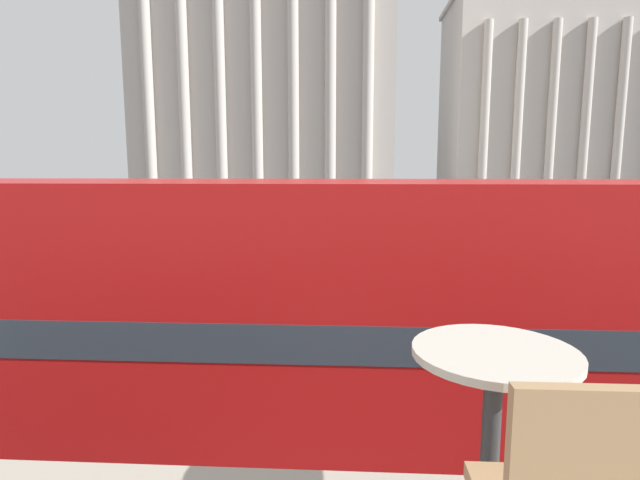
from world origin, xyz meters
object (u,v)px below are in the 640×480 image
(plaza_building_left, at_px, (268,85))
(pedestrian_red, at_px, (194,232))
(pedestrian_blue, at_px, (373,266))
(car_maroon, at_px, (533,242))
(cafe_dining_table, at_px, (493,400))
(pedestrian_olive, at_px, (402,226))
(car_silver, at_px, (439,236))
(plaza_building_right, at_px, (561,106))
(double_decker_bus, at_px, (297,326))
(traffic_light_near, at_px, (147,259))
(traffic_light_mid, at_px, (578,232))

(plaza_building_left, distance_m, pedestrian_red, 23.33)
(pedestrian_red, bearing_deg, pedestrian_blue, 92.45)
(car_maroon, bearing_deg, pedestrian_blue, 125.59)
(cafe_dining_table, bearing_deg, plaza_building_left, 100.09)
(pedestrian_olive, height_order, pedestrian_red, pedestrian_red)
(cafe_dining_table, xyz_separation_m, car_silver, (4.59, 26.48, -2.97))
(cafe_dining_table, bearing_deg, pedestrian_olive, 84.55)
(cafe_dining_table, relative_size, plaza_building_right, 0.03)
(double_decker_bus, relative_size, plaza_building_left, 0.46)
(cafe_dining_table, height_order, plaza_building_right, plaza_building_right)
(car_maroon, bearing_deg, double_decker_bus, 145.26)
(double_decker_bus, height_order, cafe_dining_table, double_decker_bus)
(traffic_light_near, bearing_deg, car_silver, 58.40)
(plaza_building_right, relative_size, car_maroon, 6.15)
(cafe_dining_table, xyz_separation_m, traffic_light_near, (-5.50, 10.07, -1.38))
(traffic_light_mid, relative_size, pedestrian_blue, 2.24)
(plaza_building_left, bearing_deg, traffic_light_mid, -63.08)
(car_silver, distance_m, pedestrian_blue, 10.91)
(plaza_building_left, bearing_deg, cafe_dining_table, -79.91)
(pedestrian_blue, bearing_deg, traffic_light_mid, 155.14)
(cafe_dining_table, xyz_separation_m, pedestrian_olive, (2.78, 29.19, -2.71))
(plaza_building_right, distance_m, pedestrian_olive, 36.85)
(double_decker_bus, height_order, car_maroon, double_decker_bus)
(pedestrian_blue, xyz_separation_m, pedestrian_red, (-9.48, 8.77, 0.09))
(car_maroon, bearing_deg, car_silver, 59.36)
(traffic_light_near, relative_size, pedestrian_blue, 2.15)
(plaza_building_left, xyz_separation_m, car_maroon, (17.23, -21.16, -11.41))
(plaza_building_right, distance_m, car_silver, 38.13)
(plaza_building_right, height_order, pedestrian_olive, plaza_building_right)
(traffic_light_near, xyz_separation_m, car_maroon, (14.60, 14.46, -1.59))
(plaza_building_right, bearing_deg, double_decker_bus, -114.88)
(car_silver, height_order, pedestrian_olive, pedestrian_olive)
(cafe_dining_table, bearing_deg, traffic_light_near, 118.63)
(cafe_dining_table, distance_m, plaza_building_right, 62.88)
(plaza_building_right, xyz_separation_m, car_silver, (-18.84, -31.34, -10.81))
(traffic_light_near, distance_m, pedestrian_red, 15.60)
(plaza_building_left, bearing_deg, pedestrian_red, -92.73)
(traffic_light_mid, xyz_separation_m, pedestrian_olive, (-4.46, 13.76, -1.41))
(car_maroon, bearing_deg, pedestrian_olive, 46.37)
(double_decker_bus, relative_size, traffic_light_mid, 3.11)
(pedestrian_blue, xyz_separation_m, pedestrian_olive, (2.41, 12.76, 0.04))
(plaza_building_right, xyz_separation_m, pedestrian_olive, (-20.65, -28.64, -10.54))
(car_silver, distance_m, pedestrian_olive, 3.27)
(car_maroon, bearing_deg, plaza_building_right, -30.59)
(pedestrian_olive, bearing_deg, plaza_building_left, 87.83)
(plaza_building_right, distance_m, car_maroon, 37.82)
(double_decker_bus, relative_size, plaza_building_right, 0.44)
(traffic_light_near, bearing_deg, traffic_light_mid, 22.80)
(car_maroon, distance_m, pedestrian_olive, 7.85)
(traffic_light_near, height_order, car_maroon, traffic_light_near)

